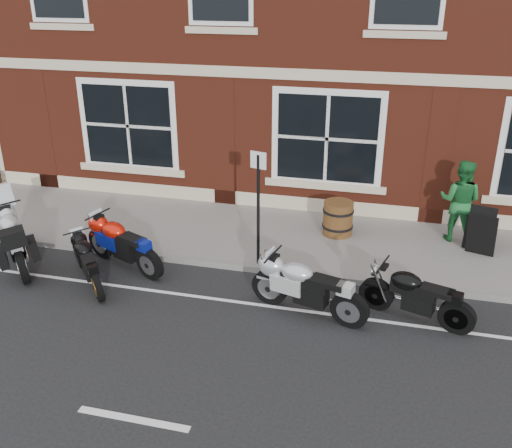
# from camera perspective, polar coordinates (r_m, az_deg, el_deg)

# --- Properties ---
(ground) EXTENTS (80.00, 80.00, 0.00)m
(ground) POSITION_cam_1_polar(r_m,az_deg,el_deg) (10.43, -5.06, -7.96)
(ground) COLOR black
(ground) RESTS_ON ground
(sidewalk) EXTENTS (30.00, 3.00, 0.12)m
(sidewalk) POSITION_cam_1_polar(r_m,az_deg,el_deg) (12.93, -0.80, -0.96)
(sidewalk) COLOR slate
(sidewalk) RESTS_ON ground
(kerb) EXTENTS (30.00, 0.16, 0.12)m
(kerb) POSITION_cam_1_polar(r_m,az_deg,el_deg) (11.57, -2.81, -4.13)
(kerb) COLOR slate
(kerb) RESTS_ON ground
(moto_touring_silver) EXTENTS (1.61, 1.83, 1.51)m
(moto_touring_silver) POSITION_cam_1_polar(r_m,az_deg,el_deg) (12.47, -22.79, -1.12)
(moto_touring_silver) COLOR black
(moto_touring_silver) RESTS_ON ground
(moto_sport_red) EXTENTS (2.01, 1.01, 0.96)m
(moto_sport_red) POSITION_cam_1_polar(r_m,az_deg,el_deg) (11.69, -13.12, -1.75)
(moto_sport_red) COLOR black
(moto_sport_red) RESTS_ON ground
(moto_sport_black) EXTENTS (1.31, 1.49, 0.84)m
(moto_sport_black) POSITION_cam_1_polar(r_m,az_deg,el_deg) (11.26, -16.27, -3.54)
(moto_sport_black) COLOR black
(moto_sport_black) RESTS_ON ground
(moto_sport_silver) EXTENTS (2.14, 0.72, 0.98)m
(moto_sport_silver) POSITION_cam_1_polar(r_m,az_deg,el_deg) (9.89, 5.14, -6.08)
(moto_sport_silver) COLOR black
(moto_sport_silver) RESTS_ON ground
(moto_naked_black) EXTENTS (1.95, 0.74, 0.90)m
(moto_naked_black) POSITION_cam_1_polar(r_m,az_deg,el_deg) (10.07, 15.59, -6.65)
(moto_naked_black) COLOR black
(moto_naked_black) RESTS_ON ground
(pedestrian_right) EXTENTS (1.03, 0.90, 1.81)m
(pedestrian_right) POSITION_cam_1_polar(r_m,az_deg,el_deg) (12.91, 19.73, 2.19)
(pedestrian_right) COLOR #1C642E
(pedestrian_right) RESTS_ON sidewalk
(a_board_sign) EXTENTS (0.66, 0.53, 0.95)m
(a_board_sign) POSITION_cam_1_polar(r_m,az_deg,el_deg) (12.61, 21.53, -0.72)
(a_board_sign) COLOR black
(a_board_sign) RESTS_ON sidewalk
(barrel_planter) EXTENTS (0.68, 0.68, 0.76)m
(barrel_planter) POSITION_cam_1_polar(r_m,az_deg,el_deg) (12.76, 8.19, 0.59)
(barrel_planter) COLOR #512C15
(barrel_planter) RESTS_ON sidewalk
(parking_sign) EXTENTS (0.32, 0.10, 2.32)m
(parking_sign) POSITION_cam_1_polar(r_m,az_deg,el_deg) (10.95, 0.23, 2.32)
(parking_sign) COLOR black
(parking_sign) RESTS_ON sidewalk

